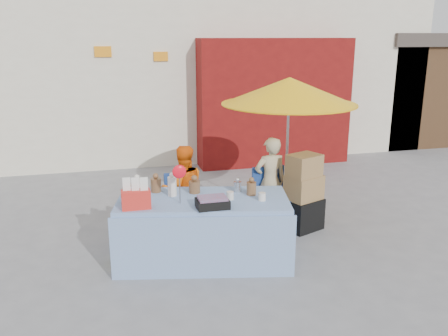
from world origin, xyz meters
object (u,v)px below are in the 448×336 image
object	(u,v)px
vendor_beige	(270,182)
box_stack	(303,195)
market_table	(203,229)
vendor_orange	(183,190)
umbrella	(289,92)
chair_left	(186,218)
chair_right	(273,210)

from	to	relation	value
vendor_beige	box_stack	xyz separation A→B (m)	(0.39, -0.29, -0.14)
market_table	box_stack	world-z (taller)	market_table
vendor_orange	umbrella	world-z (taller)	umbrella
box_stack	vendor_beige	bearing A→B (deg)	143.80
market_table	chair_left	distance (m)	0.77
chair_right	box_stack	distance (m)	0.49
market_table	umbrella	xyz separation A→B (m)	(1.47, 1.03, 1.49)
market_table	chair_right	world-z (taller)	market_table
chair_left	box_stack	bearing A→B (deg)	-7.89
umbrella	box_stack	world-z (taller)	umbrella
vendor_orange	box_stack	bearing A→B (deg)	167.50
market_table	chair_left	world-z (taller)	market_table
chair_left	chair_right	world-z (taller)	same
vendor_orange	box_stack	distance (m)	1.67
market_table	vendor_beige	bearing A→B (deg)	49.33
chair_right	vendor_beige	distance (m)	0.41
vendor_orange	vendor_beige	xyz separation A→B (m)	(1.25, 0.00, 0.02)
chair_right	umbrella	size ratio (longest dim) A/B	0.41
chair_right	vendor_orange	world-z (taller)	vendor_orange
market_table	chair_left	size ratio (longest dim) A/B	2.60
umbrella	box_stack	distance (m)	1.46
market_table	chair_right	xyz separation A→B (m)	(1.16, 0.75, -0.15)
chair_right	vendor_orange	size ratio (longest dim) A/B	0.69
box_stack	market_table	bearing A→B (deg)	-159.00
market_table	box_stack	bearing A→B (deg)	33.17
vendor_orange	umbrella	size ratio (longest dim) A/B	0.59
chair_right	vendor_orange	distance (m)	1.31
umbrella	box_stack	bearing A→B (deg)	-78.25
chair_left	chair_right	size ratio (longest dim) A/B	1.00
vendor_beige	umbrella	bearing A→B (deg)	-156.05
market_table	vendor_beige	world-z (taller)	vendor_beige
vendor_beige	umbrella	distance (m)	1.29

